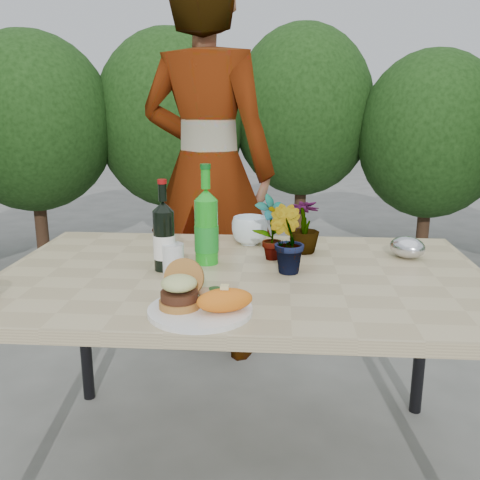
# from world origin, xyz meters

# --- Properties ---
(ground) EXTENTS (80.00, 80.00, 0.00)m
(ground) POSITION_xyz_m (0.00, 0.00, 0.00)
(ground) COLOR #60605C
(ground) RESTS_ON ground
(patio_table) EXTENTS (1.60, 1.00, 0.75)m
(patio_table) POSITION_xyz_m (0.00, 0.00, 0.69)
(patio_table) COLOR tan
(patio_table) RESTS_ON ground
(shrub_hedge) EXTENTS (6.89, 5.02, 1.97)m
(shrub_hedge) POSITION_xyz_m (0.08, 1.66, 1.10)
(shrub_hedge) COLOR #382316
(shrub_hedge) RESTS_ON ground
(dinner_plate) EXTENTS (0.28, 0.28, 0.01)m
(dinner_plate) POSITION_xyz_m (-0.09, -0.36, 0.76)
(dinner_plate) COLOR white
(dinner_plate) RESTS_ON patio_table
(burger_stack) EXTENTS (0.11, 0.16, 0.11)m
(burger_stack) POSITION_xyz_m (-0.14, -0.34, 0.81)
(burger_stack) COLOR #B7722D
(burger_stack) RESTS_ON dinner_plate
(sweet_potato) EXTENTS (0.17, 0.12, 0.06)m
(sweet_potato) POSITION_xyz_m (-0.02, -0.38, 0.80)
(sweet_potato) COLOR orange
(sweet_potato) RESTS_ON dinner_plate
(grilled_veg) EXTENTS (0.08, 0.05, 0.03)m
(grilled_veg) POSITION_xyz_m (-0.07, -0.27, 0.78)
(grilled_veg) COLOR olive
(grilled_veg) RESTS_ON dinner_plate
(wine_bottle) EXTENTS (0.07, 0.07, 0.30)m
(wine_bottle) POSITION_xyz_m (-0.26, 0.01, 0.86)
(wine_bottle) COLOR black
(wine_bottle) RESTS_ON patio_table
(sparkling_water) EXTENTS (0.08, 0.08, 0.34)m
(sparkling_water) POSITION_xyz_m (-0.13, 0.09, 0.88)
(sparkling_water) COLOR #1C9B1E
(sparkling_water) RESTS_ON patio_table
(plastic_cup) EXTENTS (0.07, 0.07, 0.09)m
(plastic_cup) POSITION_xyz_m (-0.23, -0.01, 0.80)
(plastic_cup) COLOR silver
(plastic_cup) RESTS_ON patio_table
(seedling_left) EXTENTS (0.15, 0.13, 0.23)m
(seedling_left) POSITION_xyz_m (0.09, 0.15, 0.87)
(seedling_left) COLOR #26571E
(seedling_left) RESTS_ON patio_table
(seedling_mid) EXTENTS (0.16, 0.15, 0.22)m
(seedling_mid) POSITION_xyz_m (0.14, 0.01, 0.86)
(seedling_mid) COLOR #26531C
(seedling_mid) RESTS_ON patio_table
(seedling_right) EXTENTS (0.12, 0.12, 0.20)m
(seedling_right) POSITION_xyz_m (0.21, 0.25, 0.85)
(seedling_right) COLOR #2B571E
(seedling_right) RESTS_ON patio_table
(blue_bowl) EXTENTS (0.15, 0.15, 0.11)m
(blue_bowl) POSITION_xyz_m (0.00, 0.35, 0.81)
(blue_bowl) COLOR white
(blue_bowl) RESTS_ON patio_table
(foil_packet_right) EXTENTS (0.17, 0.17, 0.08)m
(foil_packet_right) POSITION_xyz_m (0.58, 0.21, 0.79)
(foil_packet_right) COLOR silver
(foil_packet_right) RESTS_ON patio_table
(person) EXTENTS (0.80, 0.64, 1.92)m
(person) POSITION_xyz_m (-0.24, 0.97, 0.96)
(person) COLOR #905F48
(person) RESTS_ON ground
(terracotta_pot) EXTENTS (0.17, 0.17, 0.14)m
(terracotta_pot) POSITION_xyz_m (-1.35, 2.03, 0.07)
(terracotta_pot) COLOR #B05C2D
(terracotta_pot) RESTS_ON ground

